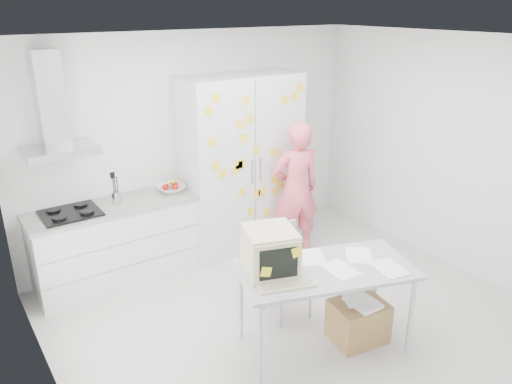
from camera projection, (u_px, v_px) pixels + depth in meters
floor at (293, 316)px, 5.09m from camera, size 4.50×4.00×0.02m
walls at (254, 171)px, 5.16m from camera, size 4.52×4.01×2.70m
ceiling at (302, 40)px, 4.13m from camera, size 4.50×4.00×0.02m
counter_run at (117, 242)px, 5.60m from camera, size 1.84×0.63×1.28m
range_hood at (53, 113)px, 4.94m from camera, size 0.70×0.48×1.01m
tall_cabinet at (241, 164)px, 6.23m from camera, size 1.50×0.68×2.20m
person at (296, 189)px, 6.10m from camera, size 0.69×0.53×1.69m
desk at (291, 260)px, 4.28m from camera, size 1.68×1.20×1.21m
chair at (283, 265)px, 4.99m from camera, size 0.47×0.47×0.94m
cardboard_box at (358, 320)px, 4.66m from camera, size 0.55×0.47×0.43m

